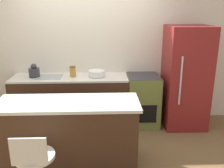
# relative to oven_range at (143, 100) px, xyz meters

# --- Properties ---
(ground_plane) EXTENTS (14.00, 14.00, 0.00)m
(ground_plane) POSITION_rel_oven_range_xyz_m (-1.00, -0.32, -0.46)
(ground_plane) COLOR brown
(wall_back) EXTENTS (8.00, 0.06, 2.60)m
(wall_back) POSITION_rel_oven_range_xyz_m (-1.00, 0.33, 0.84)
(wall_back) COLOR silver
(wall_back) RESTS_ON ground_plane
(back_counter) EXTENTS (2.02, 0.60, 0.92)m
(back_counter) POSITION_rel_oven_range_xyz_m (-1.30, 0.00, -0.00)
(back_counter) COLOR #422819
(back_counter) RESTS_ON ground_plane
(kitchen_island) EXTENTS (1.85, 0.65, 0.91)m
(kitchen_island) POSITION_rel_oven_range_xyz_m (-1.18, -1.20, -0.00)
(kitchen_island) COLOR #422819
(kitchen_island) RESTS_ON ground_plane
(oven_range) EXTENTS (0.56, 0.61, 0.92)m
(oven_range) POSITION_rel_oven_range_xyz_m (0.00, 0.00, 0.00)
(oven_range) COLOR olive
(oven_range) RESTS_ON ground_plane
(refrigerator) EXTENTS (0.73, 0.73, 1.79)m
(refrigerator) POSITION_rel_oven_range_xyz_m (0.73, -0.05, 0.43)
(refrigerator) COLOR maroon
(refrigerator) RESTS_ON ground_plane
(stool_chair) EXTENTS (0.43, 0.43, 0.85)m
(stool_chair) POSITION_rel_oven_range_xyz_m (-1.47, -1.86, -0.06)
(stool_chair) COLOR #B7B7BC
(stool_chair) RESTS_ON ground_plane
(kettle) EXTENTS (0.19, 0.19, 0.23)m
(kettle) POSITION_rel_oven_range_xyz_m (-1.91, 0.01, 0.55)
(kettle) COLOR #333338
(kettle) RESTS_ON back_counter
(mixing_bowl) EXTENTS (0.29, 0.29, 0.10)m
(mixing_bowl) POSITION_rel_oven_range_xyz_m (-0.83, 0.01, 0.51)
(mixing_bowl) COLOR white
(mixing_bowl) RESTS_ON back_counter
(canister_jar) EXTENTS (0.11, 0.11, 0.18)m
(canister_jar) POSITION_rel_oven_range_xyz_m (-1.24, 0.01, 0.55)
(canister_jar) COLOR #B77F33
(canister_jar) RESTS_ON back_counter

